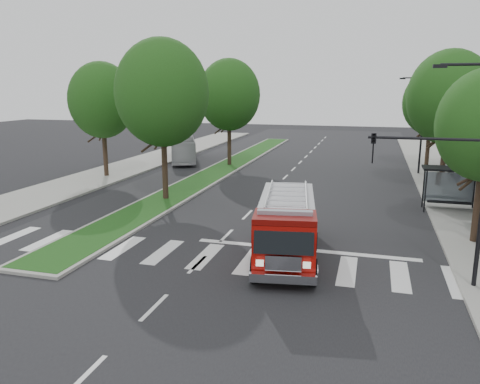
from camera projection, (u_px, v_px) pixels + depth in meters
The scene contains 14 objects.
ground at pixel (226, 236), 23.05m from camera, with size 140.00×140.00×0.00m, color black.
sidewalk_right at pixel (466, 204), 29.09m from camera, with size 5.00×80.00×0.15m, color gray.
sidewalk_left at pixel (87, 181), 36.29m from camera, with size 5.00×80.00×0.15m, color gray.
median at pixel (223, 169), 41.53m from camera, with size 3.00×50.00×0.15m.
bus_shelter at pixel (451, 177), 27.27m from camera, with size 3.20×1.60×2.61m.
tree_right_mid at pixel (449, 97), 31.71m from camera, with size 5.60×5.60×9.72m.
tree_right_far at pixel (432, 103), 41.24m from camera, with size 5.00×5.00×8.73m.
tree_median_near at pixel (162, 93), 28.79m from camera, with size 5.80×5.80×10.16m.
tree_median_far at pixel (229, 95), 42.01m from camera, with size 5.60×5.60×9.72m.
tree_left_mid at pixel (102, 100), 36.70m from camera, with size 5.20×5.20×9.16m.
streetlight_right_near at pixel (460, 161), 16.19m from camera, with size 4.08×0.22×8.00m.
streetlight_right_far at pixel (421, 121), 38.09m from camera, with size 2.11×0.20×8.00m.
fire_engine at pixel (286, 226), 20.12m from camera, with size 3.53×8.21×2.75m.
city_bus at pixel (183, 148), 46.23m from camera, with size 2.17×9.28×2.59m, color #B6B6BA.
Camera 1 is at (6.66, -21.00, 7.15)m, focal length 35.00 mm.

